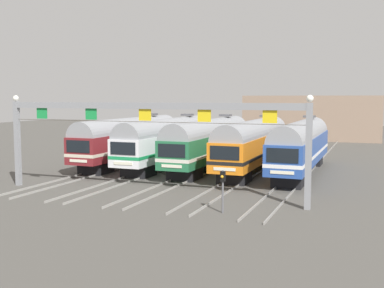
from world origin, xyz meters
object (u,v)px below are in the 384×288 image
Objects in this scene: commuter_train_blue at (301,144)px; yard_signal_mast at (223,183)px; commuter_train_green at (210,141)px; commuter_train_orange at (254,142)px; commuter_train_maroon at (130,138)px; catenary_gantry at (145,120)px; commuter_train_white at (168,139)px.

commuter_train_blue is 7.10× the size of yard_signal_mast.
yard_signal_mast is (-2.15, -16.25, -0.90)m from commuter_train_blue.
commuter_train_orange is (4.31, 0.00, 0.00)m from commuter_train_green.
commuter_train_maroon is 1.00× the size of commuter_train_orange.
yard_signal_mast is (6.46, -2.75, -3.48)m from catenary_gantry.
yard_signal_mast is (2.15, -16.25, -0.90)m from commuter_train_orange.
catenary_gantry is 7.84m from yard_signal_mast.
commuter_train_green and commuter_train_orange have the same top height.
commuter_train_green is at bearing 0.00° from commuter_train_white.
commuter_train_orange is at bearing 180.00° from commuter_train_blue.
commuter_train_green is at bearing 180.00° from commuter_train_orange.
commuter_train_blue is 16.42m from yard_signal_mast.
commuter_train_white is at bearing 0.00° from commuter_train_maroon.
commuter_train_maroon is at bearing 180.00° from commuter_train_blue.
commuter_train_orange is 14.40m from catenary_gantry.
commuter_train_blue is at bearing 0.00° from commuter_train_maroon.
commuter_train_green is at bearing 180.00° from commuter_train_blue.
yard_signal_mast is at bearing -56.47° from commuter_train_white.
commuter_train_orange is (12.92, 0.00, 0.00)m from commuter_train_maroon.
commuter_train_maroon is at bearing 180.00° from commuter_train_orange.
commuter_train_orange is (8.61, 0.00, 0.00)m from commuter_train_white.
commuter_train_blue is (12.92, 0.00, 0.00)m from commuter_train_white.
commuter_train_maroon is at bearing 180.00° from commuter_train_white.
catenary_gantry is at bearing -90.00° from commuter_train_green.
commuter_train_maroon is 1.00× the size of commuter_train_white.
commuter_train_maroon is 1.00× the size of commuter_train_green.
commuter_train_green is 0.80× the size of catenary_gantry.
commuter_train_white is 19.52m from yard_signal_mast.
commuter_train_maroon is 17.23m from commuter_train_blue.
commuter_train_orange is 7.10× the size of yard_signal_mast.
commuter_train_orange is at bearing 0.00° from commuter_train_green.
commuter_train_white is 7.10× the size of yard_signal_mast.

